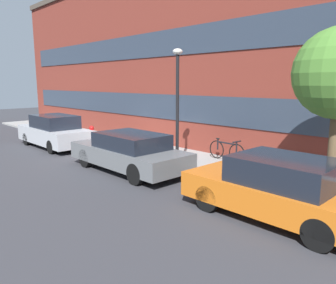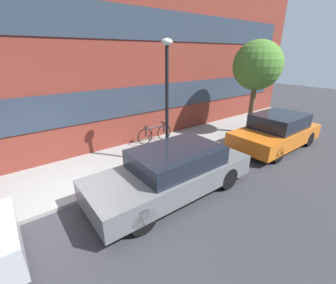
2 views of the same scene
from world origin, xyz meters
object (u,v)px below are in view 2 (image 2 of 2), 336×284
at_px(parked_car_grey, 173,171).
at_px(lamp_post, 167,90).
at_px(parked_car_orange, 276,131).
at_px(bicycle, 155,133).
at_px(street_tree, 257,66).

distance_m(parked_car_grey, lamp_post, 2.51).
distance_m(parked_car_grey, parked_car_orange, 5.33).
bearing_deg(parked_car_grey, lamp_post, -122.14).
distance_m(parked_car_orange, bicycle, 4.90).
distance_m(parked_car_grey, bicycle, 3.58).
relative_size(street_tree, lamp_post, 1.04).
distance_m(street_tree, lamp_post, 4.97).
xyz_separation_m(parked_car_grey, street_tree, (5.82, 1.54, 2.43)).
xyz_separation_m(parked_car_grey, lamp_post, (0.87, 1.39, 1.91)).
relative_size(parked_car_grey, parked_car_orange, 1.13).
bearing_deg(parked_car_grey, parked_car_orange, -180.00).
relative_size(bicycle, lamp_post, 0.41).
relative_size(bicycle, street_tree, 0.40).
bearing_deg(street_tree, parked_car_grey, -165.16).
distance_m(parked_car_orange, lamp_post, 5.03).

